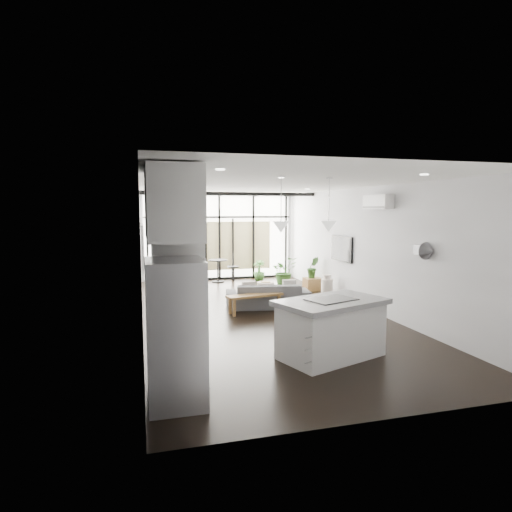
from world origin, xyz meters
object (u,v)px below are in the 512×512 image
sofa (268,291)px  tv (342,249)px  milk_can (327,286)px  console_bench (255,303)px  pouf (266,289)px  fridge (176,332)px  island (331,328)px

sofa → tv: tv is taller
milk_can → console_bench: bearing=-152.5°
milk_can → tv: tv is taller
pouf → tv: 2.26m
fridge → sofa: size_ratio=0.88×
island → fridge: (-2.44, -0.95, 0.40)m
island → milk_can: 4.70m
island → fridge: 2.65m
island → sofa: size_ratio=0.86×
tv → island: bearing=-118.3°
island → tv: 4.62m
sofa → tv: 2.34m
tv → milk_can: bearing=130.0°
fridge → console_bench: bearing=63.2°
pouf → tv: bearing=-25.5°
fridge → tv: bearing=47.1°
sofa → console_bench: sofa is taller
console_bench → milk_can: size_ratio=2.17×
sofa → pouf: bearing=-95.4°
pouf → console_bench: bearing=-113.7°
tv → pouf: bearing=154.5°
fridge → sofa: 5.17m
pouf → milk_can: bearing=-19.7°
island → sofa: island is taller
console_bench → milk_can: bearing=16.8°
island → console_bench: bearing=77.6°
fridge → console_bench: size_ratio=1.33×
fridge → pouf: fridge is taller
island → console_bench: island is taller
console_bench → tv: bearing=8.6°
island → milk_can: bearing=46.7°
pouf → fridge: bearing=-115.9°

